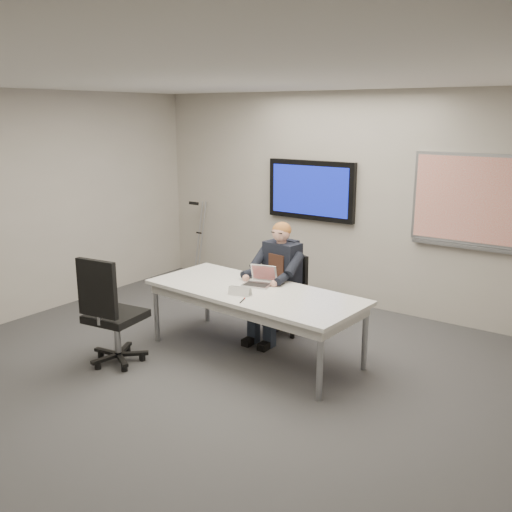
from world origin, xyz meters
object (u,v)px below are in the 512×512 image
Objects in this scene: conference_table at (254,297)px; office_chair_far at (286,308)px; office_chair_near at (113,331)px; laptop at (260,280)px; seated_person at (274,293)px.

conference_table is 2.57× the size of office_chair_far.
office_chair_far is 2.01m from office_chair_near.
office_chair_far is at bearing 99.74° from conference_table.
laptop reaches higher than conference_table.
office_chair_near is (-0.95, -1.77, 0.07)m from office_chair_far.
office_chair_far is at bearing -126.21° from office_chair_near.
seated_person is (0.94, 1.53, 0.18)m from office_chair_near.
conference_table is 2.08× the size of office_chair_near.
laptop is at bearing -136.07° from office_chair_near.
laptop is (0.03, -0.31, 0.24)m from seated_person.
office_chair_far reaches higher than conference_table.
office_chair_near is 1.80m from seated_person.
seated_person is at bearing 81.67° from laptop.
office_chair_far is at bearing 78.00° from laptop.
office_chair_near is at bearing -131.08° from conference_table.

